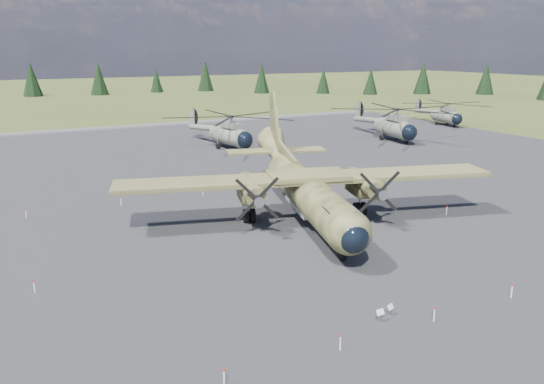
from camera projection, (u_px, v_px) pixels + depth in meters
name	position (u px, v px, depth m)	size (l,w,h in m)	color
ground	(280.00, 247.00, 38.77)	(500.00, 500.00, 0.00)	#4B5726
apron	(227.00, 211.00, 47.32)	(120.00, 120.00, 0.04)	#595A5E
transport_plane	(304.00, 183.00, 44.91)	(31.05, 27.73, 10.35)	#3E3F22
helicopter_near	(230.00, 125.00, 75.74)	(22.07, 24.07, 4.91)	gray
helicopter_mid	(395.00, 118.00, 82.33)	(22.91, 25.12, 5.17)	gray
helicopter_far	(446.00, 109.00, 99.45)	(19.43, 20.95, 4.28)	gray
info_placard_left	(390.00, 308.00, 28.68)	(0.45, 0.29, 0.65)	gray
info_placard_right	(380.00, 313.00, 28.01)	(0.47, 0.23, 0.71)	gray
barrier_fence	(275.00, 242.00, 38.36)	(33.12, 29.62, 0.85)	white
treeline	(401.00, 180.00, 38.46)	(304.85, 305.42, 11.00)	black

